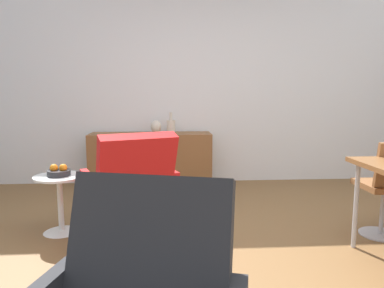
{
  "coord_description": "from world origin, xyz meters",
  "views": [
    {
      "loc": [
        -0.34,
        -2.45,
        1.24
      ],
      "look_at": [
        -0.13,
        0.74,
        0.79
      ],
      "focal_mm": 33.54,
      "sensor_mm": 36.0,
      "label": 1
    }
  ],
  "objects": [
    {
      "name": "ground_plane",
      "position": [
        0.0,
        0.0,
        0.0
      ],
      "size": [
        8.32,
        8.32,
        0.0
      ],
      "primitive_type": "plane",
      "color": "brown"
    },
    {
      "name": "wall_back",
      "position": [
        0.0,
        2.6,
        1.4
      ],
      "size": [
        6.8,
        0.12,
        2.8
      ],
      "primitive_type": "cube",
      "color": "white",
      "rests_on": "ground_plane"
    },
    {
      "name": "sideboard",
      "position": [
        -0.58,
        2.3,
        0.44
      ],
      "size": [
        1.6,
        0.45,
        0.72
      ],
      "color": "brown",
      "rests_on": "ground_plane"
    },
    {
      "name": "vase_cobalt",
      "position": [
        -0.31,
        2.3,
        0.82
      ],
      "size": [
        0.11,
        0.11,
        0.28
      ],
      "color": "beige",
      "rests_on": "sideboard"
    },
    {
      "name": "vase_sculptural_dark",
      "position": [
        -0.5,
        2.3,
        0.81
      ],
      "size": [
        0.14,
        0.14,
        0.17
      ],
      "color": "beige",
      "rests_on": "sideboard"
    },
    {
      "name": "lounge_chair_red",
      "position": [
        -0.65,
        0.45,
        0.47
      ],
      "size": [
        0.86,
        0.83,
        0.95
      ],
      "color": "red",
      "rests_on": "ground_plane"
    },
    {
      "name": "side_table_round",
      "position": [
        -1.31,
        0.72,
        0.32
      ],
      "size": [
        0.44,
        0.44,
        0.52
      ],
      "color": "white",
      "rests_on": "ground_plane"
    },
    {
      "name": "fruit_bowl",
      "position": [
        -1.31,
        0.72,
        0.56
      ],
      "size": [
        0.2,
        0.2,
        0.11
      ],
      "color": "#262628",
      "rests_on": "side_table_round"
    }
  ]
}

